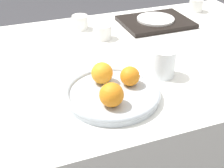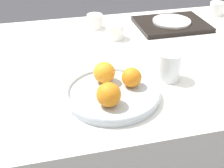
# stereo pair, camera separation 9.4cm
# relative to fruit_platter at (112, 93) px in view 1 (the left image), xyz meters

# --- Properties ---
(table) EXTENTS (1.56, 0.96, 0.74)m
(table) POSITION_rel_fruit_platter_xyz_m (0.14, 0.26, -0.38)
(table) COLOR white
(table) RESTS_ON ground_plane
(fruit_platter) EXTENTS (0.30, 0.30, 0.03)m
(fruit_platter) POSITION_rel_fruit_platter_xyz_m (0.00, 0.00, 0.00)
(fruit_platter) COLOR #B2BCC6
(fruit_platter) RESTS_ON table
(orange_0) EXTENTS (0.07, 0.07, 0.07)m
(orange_0) POSITION_rel_fruit_platter_xyz_m (-0.03, -0.06, 0.04)
(orange_0) COLOR orange
(orange_0) RESTS_ON fruit_platter
(orange_1) EXTENTS (0.07, 0.07, 0.07)m
(orange_1) POSITION_rel_fruit_platter_xyz_m (-0.01, 0.06, 0.04)
(orange_1) COLOR orange
(orange_1) RESTS_ON fruit_platter
(orange_2) EXTENTS (0.06, 0.06, 0.06)m
(orange_2) POSITION_rel_fruit_platter_xyz_m (0.07, 0.02, 0.04)
(orange_2) COLOR orange
(orange_2) RESTS_ON fruit_platter
(water_glass) EXTENTS (0.08, 0.08, 0.10)m
(water_glass) POSITION_rel_fruit_platter_xyz_m (0.21, 0.07, 0.03)
(water_glass) COLOR silver
(water_glass) RESTS_ON table
(serving_tray) EXTENTS (0.32, 0.25, 0.02)m
(serving_tray) POSITION_rel_fruit_platter_xyz_m (0.41, 0.51, -0.01)
(serving_tray) COLOR black
(serving_tray) RESTS_ON table
(side_plate) EXTENTS (0.18, 0.18, 0.01)m
(side_plate) POSITION_rel_fruit_platter_xyz_m (0.41, 0.51, 0.01)
(side_plate) COLOR white
(side_plate) RESTS_ON serving_tray
(cup_1) EXTENTS (0.07, 0.07, 0.07)m
(cup_1) POSITION_rel_fruit_platter_xyz_m (0.70, 0.60, 0.02)
(cup_1) COLOR white
(cup_1) RESTS_ON table
(cup_2) EXTENTS (0.07, 0.07, 0.06)m
(cup_2) POSITION_rel_fruit_platter_xyz_m (0.06, 0.58, 0.02)
(cup_2) COLOR white
(cup_2) RESTS_ON table
(cup_3) EXTENTS (0.08, 0.08, 0.06)m
(cup_3) POSITION_rel_fruit_platter_xyz_m (0.12, 0.44, 0.02)
(cup_3) COLOR white
(cup_3) RESTS_ON table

